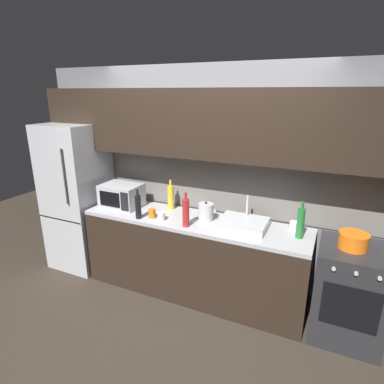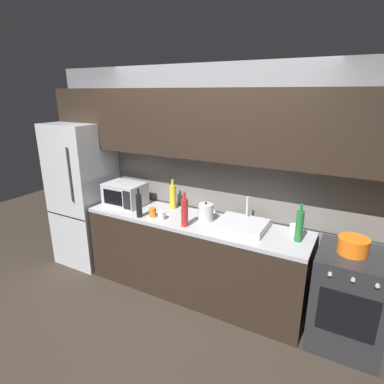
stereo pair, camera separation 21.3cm
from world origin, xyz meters
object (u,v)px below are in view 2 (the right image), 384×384
object	(u,v)px
wine_bottle_yellow	(173,196)
mug_orange	(153,212)
kettle	(206,212)
wine_bottle_green	(299,226)
mug_white	(294,229)
wine_bottle_red	(185,212)
mug_clear	(161,215)
wine_bottle_dark	(139,205)
oven_range	(348,299)
microwave	(125,194)
refrigerator	(84,195)
cooking_pot	(353,246)

from	to	relation	value
wine_bottle_yellow	mug_orange	distance (m)	0.35
kettle	mug_orange	xyz separation A→B (m)	(-0.55, -0.19, -0.04)
kettle	wine_bottle_green	world-z (taller)	wine_bottle_green
wine_bottle_yellow	mug_white	size ratio (longest dim) A/B	3.96
wine_bottle_red	mug_orange	size ratio (longest dim) A/B	3.42
wine_bottle_red	mug_clear	xyz separation A→B (m)	(-0.31, 0.04, -0.11)
wine_bottle_dark	wine_bottle_yellow	bearing A→B (deg)	66.26
oven_range	wine_bottle_dark	bearing A→B (deg)	-174.23
microwave	oven_range	bearing A→B (deg)	-0.45
wine_bottle_dark	mug_white	distance (m)	1.62
refrigerator	mug_white	world-z (taller)	refrigerator
oven_range	microwave	distance (m)	2.59
refrigerator	mug_orange	world-z (taller)	refrigerator
refrigerator	wine_bottle_yellow	xyz separation A→B (m)	(1.25, 0.19, 0.12)
wine_bottle_green	wine_bottle_dark	xyz separation A→B (m)	(-1.64, -0.23, -0.02)
oven_range	wine_bottle_red	size ratio (longest dim) A/B	2.50
wine_bottle_red	wine_bottle_dark	world-z (taller)	wine_bottle_red
mug_clear	cooking_pot	world-z (taller)	cooking_pot
refrigerator	microwave	bearing A→B (deg)	1.55
microwave	wine_bottle_red	bearing A→B (deg)	-12.45
refrigerator	cooking_pot	bearing A→B (deg)	0.00
kettle	refrigerator	bearing A→B (deg)	-178.33
wine_bottle_red	mug_orange	xyz separation A→B (m)	(-0.43, 0.05, -0.10)
wine_bottle_yellow	mug_clear	size ratio (longest dim) A/B	4.09
mug_clear	mug_orange	size ratio (longest dim) A/B	0.81
oven_range	wine_bottle_green	xyz separation A→B (m)	(-0.49, 0.02, 0.60)
mug_orange	wine_bottle_yellow	bearing A→B (deg)	80.88
wine_bottle_yellow	mug_orange	xyz separation A→B (m)	(-0.05, -0.33, -0.09)
wine_bottle_dark	mug_orange	world-z (taller)	wine_bottle_dark
kettle	cooking_pot	xyz separation A→B (m)	(1.41, -0.05, -0.02)
refrigerator	mug_clear	bearing A→B (deg)	-6.63
wine_bottle_green	wine_bottle_yellow	xyz separation A→B (m)	(-1.46, 0.17, -0.01)
wine_bottle_yellow	mug_orange	world-z (taller)	wine_bottle_yellow
refrigerator	wine_bottle_green	distance (m)	2.72
mug_white	mug_clear	bearing A→B (deg)	-165.86
kettle	wine_bottle_yellow	world-z (taller)	wine_bottle_yellow
microwave	wine_bottle_yellow	size ratio (longest dim) A/B	1.32
mug_white	mug_orange	size ratio (longest dim) A/B	0.84
oven_range	wine_bottle_red	world-z (taller)	wine_bottle_red
oven_range	cooking_pot	distance (m)	0.52
wine_bottle_green	cooking_pot	bearing A→B (deg)	-2.22
mug_white	wine_bottle_green	bearing A→B (deg)	-66.73
refrigerator	cooking_pot	size ratio (longest dim) A/B	7.41
refrigerator	oven_range	bearing A→B (deg)	-0.02
refrigerator	cooking_pot	distance (m)	3.17
wine_bottle_red	wine_bottle_dark	size ratio (longest dim) A/B	1.10
refrigerator	oven_range	world-z (taller)	refrigerator
kettle	wine_bottle_dark	xyz separation A→B (m)	(-0.68, -0.27, 0.04)
oven_range	wine_bottle_green	distance (m)	0.77
wine_bottle_green	wine_bottle_yellow	size ratio (longest dim) A/B	1.04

